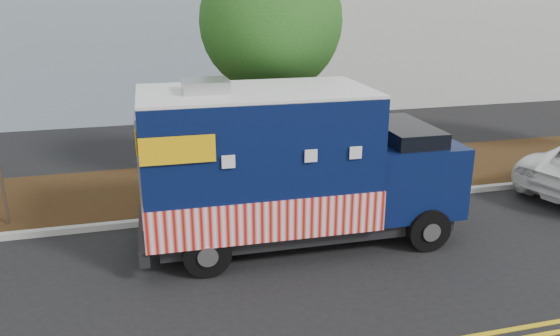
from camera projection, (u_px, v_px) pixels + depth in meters
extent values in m
plane|color=black|center=(220.00, 243.00, 12.06)|extent=(120.00, 120.00, 0.00)
cube|color=#9E9E99|center=(211.00, 216.00, 13.32)|extent=(120.00, 0.18, 0.15)
cube|color=black|center=(201.00, 187.00, 15.25)|extent=(120.00, 4.00, 0.15)
cylinder|color=#38281C|center=(271.00, 124.00, 15.06)|extent=(0.26, 0.26, 3.62)
sphere|color=#164E17|center=(271.00, 21.00, 14.21)|extent=(3.75, 3.75, 3.75)
cube|color=#473828|center=(2.00, 181.00, 12.40)|extent=(0.06, 0.06, 2.40)
cube|color=black|center=(302.00, 219.00, 12.13)|extent=(6.31, 2.24, 0.31)
cube|color=#09143F|center=(257.00, 156.00, 11.42)|extent=(4.75, 2.66, 2.69)
cube|color=red|center=(257.00, 198.00, 11.71)|extent=(4.79, 2.73, 0.84)
cube|color=white|center=(256.00, 91.00, 11.00)|extent=(4.75, 2.66, 0.07)
cube|color=#B7B7BA|center=(205.00, 86.00, 10.72)|extent=(0.91, 0.91, 0.25)
cube|color=#09143F|center=(402.00, 172.00, 12.37)|extent=(2.06, 2.44, 1.57)
cube|color=black|center=(402.00, 140.00, 12.12)|extent=(1.16, 2.20, 0.73)
cube|color=black|center=(441.00, 190.00, 12.76)|extent=(0.13, 2.24, 0.34)
cube|color=black|center=(144.00, 233.00, 11.35)|extent=(0.25, 2.52, 0.31)
cube|color=#B7B7BA|center=(140.00, 161.00, 10.87)|extent=(0.08, 2.02, 2.13)
cube|color=#B7B7BA|center=(259.00, 137.00, 12.71)|extent=(2.02, 0.08, 1.23)
cube|color=yellow|center=(178.00, 150.00, 9.62)|extent=(1.34, 0.05, 0.50)
cube|color=yellow|center=(170.00, 118.00, 12.08)|extent=(1.34, 0.05, 0.50)
cylinder|color=black|center=(428.00, 229.00, 11.63)|extent=(0.95, 0.33, 0.94)
cylinder|color=black|center=(383.00, 192.00, 13.74)|extent=(0.95, 0.33, 0.94)
cylinder|color=black|center=(207.00, 253.00, 10.57)|extent=(0.95, 0.33, 0.94)
cylinder|color=black|center=(196.00, 209.00, 12.68)|extent=(0.95, 0.33, 0.94)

